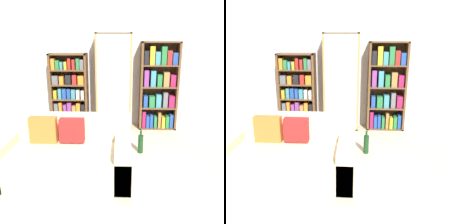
{
  "view_description": "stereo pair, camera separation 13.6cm",
  "coord_description": "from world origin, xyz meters",
  "views": [
    {
      "loc": [
        0.18,
        -2.3,
        1.8
      ],
      "look_at": [
        0.05,
        1.54,
        0.61
      ],
      "focal_mm": 40.0,
      "sensor_mm": 36.0,
      "label": 1
    },
    {
      "loc": [
        0.31,
        -2.3,
        1.8
      ],
      "look_at": [
        0.05,
        1.54,
        0.61
      ],
      "focal_mm": 40.0,
      "sensor_mm": 36.0,
      "label": 2
    }
  ],
  "objects": [
    {
      "name": "bookshelf_left",
      "position": [
        -0.83,
        2.5,
        0.71
      ],
      "size": [
        0.72,
        0.32,
        1.47
      ],
      "color": "brown",
      "rests_on": "ground"
    },
    {
      "name": "couch",
      "position": [
        -0.55,
        0.66,
        0.28
      ],
      "size": [
        1.73,
        0.88,
        0.76
      ],
      "color": "beige",
      "rests_on": "ground"
    },
    {
      "name": "bookshelf_right",
      "position": [
        0.92,
        2.5,
        0.83
      ],
      "size": [
        0.73,
        0.32,
        1.69
      ],
      "color": "brown",
      "rests_on": "ground"
    },
    {
      "name": "wine_bottle",
      "position": [
        0.51,
        1.34,
        0.15
      ],
      "size": [
        0.08,
        0.08,
        0.38
      ],
      "color": "#143819",
      "rests_on": "ground"
    },
    {
      "name": "display_cabinet",
      "position": [
        0.05,
        2.49,
        0.93
      ],
      "size": [
        0.67,
        0.36,
        1.85
      ],
      "color": "#AD7F4C",
      "rests_on": "ground"
    },
    {
      "name": "ground_plane",
      "position": [
        0.0,
        0.0,
        0.0
      ],
      "size": [
        16.0,
        16.0,
        0.0
      ],
      "primitive_type": "plane",
      "color": "beige"
    },
    {
      "name": "wall_back",
      "position": [
        0.0,
        2.71,
        1.35
      ],
      "size": [
        6.87,
        0.06,
        2.7
      ],
      "color": "silver",
      "rests_on": "ground"
    }
  ]
}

